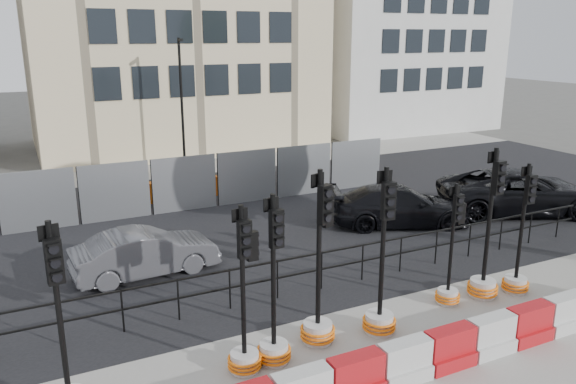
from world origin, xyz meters
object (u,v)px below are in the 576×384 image
traffic_signal_d (319,303)px  car_c (399,206)px  traffic_signal_a (67,378)px  traffic_signal_h (518,267)px

traffic_signal_d → car_c: traffic_signal_d is taller
traffic_signal_a → car_c: 12.17m
traffic_signal_d → car_c: (6.01, 5.32, -0.20)m
traffic_signal_h → traffic_signal_a: bearing=-173.8°
car_c → traffic_signal_h: bearing=-164.1°
traffic_signal_d → car_c: bearing=24.4°
traffic_signal_h → car_c: 5.44m
traffic_signal_a → traffic_signal_h: 10.30m
traffic_signal_d → traffic_signal_h: size_ratio=1.13×
traffic_signal_a → traffic_signal_h: bearing=-7.0°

